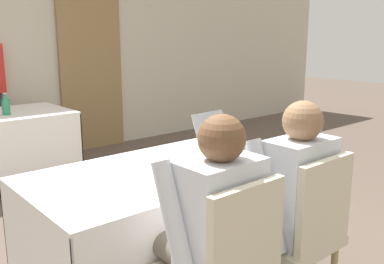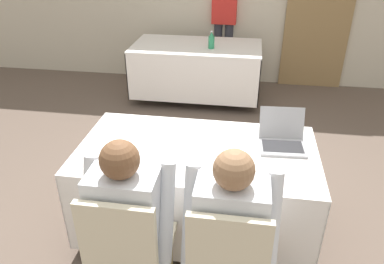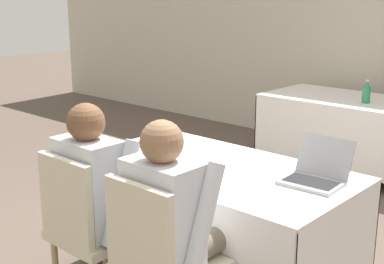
% 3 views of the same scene
% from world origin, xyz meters
% --- Properties ---
extents(ground_plane, '(24.00, 24.00, 0.00)m').
position_xyz_m(ground_plane, '(0.00, 0.00, 0.00)').
color(ground_plane, brown).
extents(conference_table_near, '(1.64, 0.88, 0.73)m').
position_xyz_m(conference_table_near, '(0.00, 0.00, 0.56)').
color(conference_table_near, white).
rests_on(conference_table_near, ground_plane).
extents(conference_table_far, '(1.64, 0.88, 0.73)m').
position_xyz_m(conference_table_far, '(-0.36, 2.49, 0.56)').
color(conference_table_far, white).
rests_on(conference_table_far, ground_plane).
extents(laptop, '(0.33, 0.33, 0.23)m').
position_xyz_m(laptop, '(0.58, 0.14, 0.77)').
color(laptop, '#99999E').
rests_on(laptop, conference_table_near).
extents(cell_phone, '(0.13, 0.15, 0.01)m').
position_xyz_m(cell_phone, '(0.10, -0.32, 0.74)').
color(cell_phone, black).
rests_on(cell_phone, conference_table_near).
extents(paper_beside_laptop, '(0.27, 0.33, 0.00)m').
position_xyz_m(paper_beside_laptop, '(0.28, 0.01, 0.73)').
color(paper_beside_laptop, white).
rests_on(paper_beside_laptop, conference_table_near).
extents(water_bottle, '(0.08, 0.08, 0.22)m').
position_xyz_m(water_bottle, '(-0.16, 2.37, 0.83)').
color(water_bottle, '#288456').
rests_on(water_bottle, conference_table_far).
extents(chair_near_left, '(0.44, 0.44, 0.92)m').
position_xyz_m(chair_near_left, '(-0.28, -0.75, 0.51)').
color(chair_near_left, tan).
rests_on(chair_near_left, ground_plane).
extents(chair_near_right, '(0.44, 0.44, 0.92)m').
position_xyz_m(chair_near_right, '(0.28, -0.75, 0.51)').
color(chair_near_right, tan).
rests_on(chair_near_right, ground_plane).
extents(person_checkered_shirt, '(0.50, 0.52, 1.18)m').
position_xyz_m(person_checkered_shirt, '(-0.28, -0.64, 0.67)').
color(person_checkered_shirt, '#665B4C').
rests_on(person_checkered_shirt, ground_plane).
extents(person_white_shirt, '(0.50, 0.52, 1.18)m').
position_xyz_m(person_white_shirt, '(0.28, -0.64, 0.67)').
color(person_white_shirt, '#665B4C').
rests_on(person_white_shirt, ground_plane).
extents(person_red_shirt, '(0.35, 0.21, 1.59)m').
position_xyz_m(person_red_shirt, '(-0.08, 3.24, 0.91)').
color(person_red_shirt, '#33333D').
rests_on(person_red_shirt, ground_plane).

